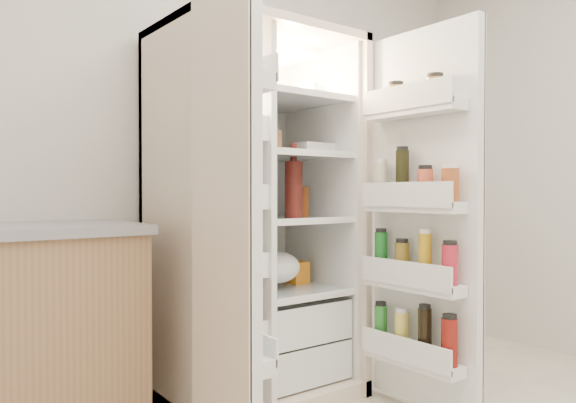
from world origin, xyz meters
TOP-DOWN VIEW (x-y plane):
  - wall_back at (0.00, 2.00)m, footprint 4.00×0.02m
  - refrigerator at (0.08, 1.65)m, footprint 0.92×0.70m
  - freezer_door at (-0.44, 1.05)m, footprint 0.15×0.40m
  - fridge_door at (0.54, 0.96)m, footprint 0.17×0.58m

SIDE VIEW (x-z plane):
  - refrigerator at x=0.08m, z-range -0.16..1.64m
  - fridge_door at x=0.54m, z-range 0.01..1.73m
  - freezer_door at x=-0.44m, z-range 0.03..1.75m
  - wall_back at x=0.00m, z-range 0.00..2.70m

